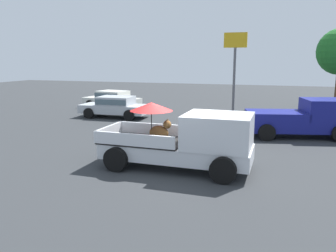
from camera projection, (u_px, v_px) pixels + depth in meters
name	position (u px, v px, depth m)	size (l,w,h in m)	color
ground_plane	(176.00, 167.00, 11.36)	(80.00, 80.00, 0.00)	#2D3033
pickup_truck_main	(189.00, 140.00, 11.03)	(5.06, 2.27, 2.19)	black
pickup_truck_far	(302.00, 119.00, 15.72)	(5.09, 3.04, 1.80)	black
parked_sedan_near	(112.00, 99.00, 24.95)	(4.54, 2.54, 1.33)	black
parked_sedan_far	(115.00, 106.00, 21.14)	(4.36, 2.09, 1.33)	black
motel_sign	(235.00, 59.00, 20.55)	(1.40, 0.16, 5.22)	#59595B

